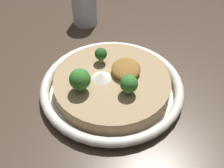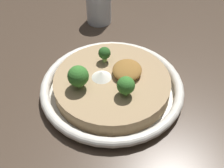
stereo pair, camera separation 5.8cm
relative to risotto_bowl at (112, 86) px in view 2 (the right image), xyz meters
name	(u,v)px [view 2 (the right image)]	position (x,y,z in m)	size (l,w,h in m)	color
ground_plane	(112,92)	(0.00, 0.00, -0.02)	(6.00, 6.00, 0.00)	#47382B
risotto_bowl	(112,86)	(0.00, 0.00, 0.00)	(0.30, 0.30, 0.04)	silver
cheese_sprinkle	(101,76)	(0.00, 0.02, 0.03)	(0.04, 0.04, 0.01)	white
crispy_onion_garnish	(127,70)	(0.02, -0.03, 0.03)	(0.07, 0.06, 0.02)	olive
broccoli_back_right	(104,54)	(0.05, 0.03, 0.04)	(0.03, 0.03, 0.04)	#84A856
broccoli_front_left	(126,86)	(-0.04, -0.03, 0.04)	(0.03, 0.03, 0.04)	#759E4C
broccoli_back	(78,76)	(-0.04, 0.06, 0.05)	(0.04, 0.04, 0.05)	#84A856
drinking_glass	(99,6)	(0.27, 0.09, 0.03)	(0.07, 0.07, 0.10)	silver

